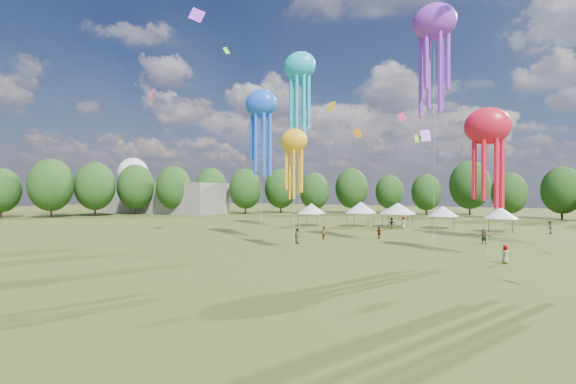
% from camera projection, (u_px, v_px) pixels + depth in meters
% --- Properties ---
extents(ground, '(300.00, 300.00, 0.00)m').
position_uv_depth(ground, '(136.00, 373.00, 13.48)').
color(ground, '#384416').
rests_on(ground, ground).
extents(spectator_near, '(1.07, 1.01, 1.74)m').
position_uv_depth(spectator_near, '(297.00, 236.00, 46.14)').
color(spectator_near, gray).
rests_on(spectator_near, ground).
extents(spectators_far, '(26.08, 29.83, 1.92)m').
position_uv_depth(spectators_far, '(439.00, 230.00, 53.83)').
color(spectators_far, gray).
rests_on(spectators_far, ground).
extents(festival_tents, '(33.41, 10.27, 4.21)m').
position_uv_depth(festival_tents, '(394.00, 209.00, 65.67)').
color(festival_tents, '#47474C').
rests_on(festival_tents, ground).
extents(show_kites, '(43.89, 21.25, 26.87)m').
position_uv_depth(show_kites, '(439.00, 75.00, 44.28)').
color(show_kites, '#1C5BFF').
rests_on(show_kites, ground).
extents(treeline, '(201.57, 95.24, 13.43)m').
position_uv_depth(treeline, '(403.00, 188.00, 70.76)').
color(treeline, '#38281C').
rests_on(treeline, ground).
extents(hangar, '(40.00, 12.00, 8.00)m').
position_uv_depth(hangar, '(157.00, 198.00, 110.49)').
color(hangar, gray).
rests_on(hangar, ground).
extents(radome, '(9.00, 9.00, 16.00)m').
position_uv_depth(radome, '(133.00, 178.00, 123.14)').
color(radome, white).
rests_on(radome, ground).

